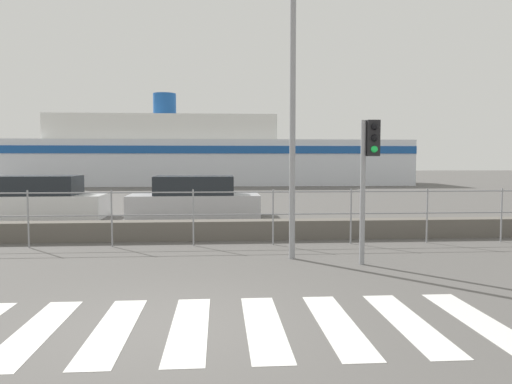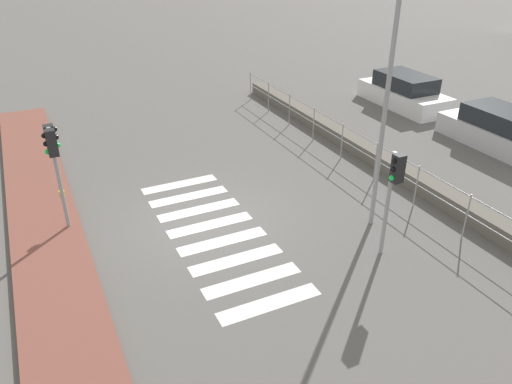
% 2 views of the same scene
% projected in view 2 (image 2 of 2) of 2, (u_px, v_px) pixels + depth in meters
% --- Properties ---
extents(ground_plane, '(160.00, 160.00, 0.00)m').
position_uv_depth(ground_plane, '(207.00, 221.00, 13.90)').
color(ground_plane, '#565451').
extents(sidewalk_brick, '(24.00, 1.80, 0.12)m').
position_uv_depth(sidewalk_brick, '(51.00, 256.00, 12.31)').
color(sidewalk_brick, brown).
rests_on(sidewalk_brick, ground_plane).
extents(crosswalk, '(6.75, 2.40, 0.01)m').
position_uv_depth(crosswalk, '(216.00, 233.00, 13.35)').
color(crosswalk, silver).
rests_on(crosswalk, ground_plane).
extents(seawall, '(20.81, 0.55, 0.48)m').
position_uv_depth(seawall, '(396.00, 169.00, 16.31)').
color(seawall, '#605B54').
rests_on(seawall, ground_plane).
extents(harbor_fence, '(18.77, 0.04, 1.32)m').
position_uv_depth(harbor_fence, '(376.00, 156.00, 15.69)').
color(harbor_fence, gray).
rests_on(harbor_fence, ground_plane).
extents(traffic_light_near, '(0.58, 0.41, 2.94)m').
position_uv_depth(traffic_light_near, '(53.00, 152.00, 12.41)').
color(traffic_light_near, gray).
rests_on(traffic_light_near, ground_plane).
extents(traffic_light_far, '(0.34, 0.32, 2.76)m').
position_uv_depth(traffic_light_far, '(393.00, 183.00, 11.50)').
color(traffic_light_far, gray).
rests_on(traffic_light_far, ground_plane).
extents(streetlamp, '(0.32, 0.91, 6.77)m').
position_uv_depth(streetlamp, '(385.00, 76.00, 11.80)').
color(streetlamp, gray).
rests_on(streetlamp, ground_plane).
extents(parked_car_white, '(4.45, 1.84, 1.46)m').
position_uv_depth(parked_car_white, '(404.00, 93.00, 22.49)').
color(parked_car_white, silver).
rests_on(parked_car_white, ground_plane).
extents(parked_car_silver, '(4.53, 1.87, 1.43)m').
position_uv_depth(parked_car_silver, '(501.00, 131.00, 18.27)').
color(parked_car_silver, '#BCBCC1').
rests_on(parked_car_silver, ground_plane).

